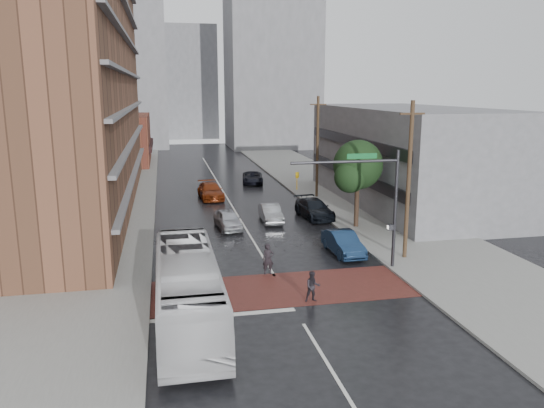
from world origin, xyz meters
TOP-DOWN VIEW (x-y plane):
  - ground at (0.00, 0.00)m, footprint 160.00×160.00m
  - crosswalk at (0.00, 0.50)m, footprint 14.00×5.00m
  - sidewalk_west at (-11.50, 25.00)m, footprint 9.00×90.00m
  - sidewalk_east at (11.50, 25.00)m, footprint 9.00×90.00m
  - apartment_block at (-14.00, 24.00)m, footprint 10.00×44.00m
  - storefront_west at (-12.00, 54.00)m, footprint 8.00×16.00m
  - building_east at (16.50, 20.00)m, footprint 11.00×26.00m
  - distant_tower_west at (-14.00, 78.00)m, footprint 18.00×16.00m
  - distant_tower_east at (14.00, 72.00)m, footprint 16.00×14.00m
  - distant_tower_center at (0.00, 95.00)m, footprint 12.00×10.00m
  - street_tree at (8.52, 12.03)m, footprint 4.20×4.10m
  - signal_mast at (5.85, 2.50)m, footprint 6.50×0.30m
  - utility_pole_near at (8.80, 4.00)m, footprint 1.60×0.26m
  - utility_pole_far at (8.80, 24.00)m, footprint 1.60×0.26m
  - transit_bus at (-5.19, -2.74)m, footprint 2.81×11.84m
  - pedestrian_a at (-0.29, 3.00)m, footprint 0.69×0.46m
  - pedestrian_b at (1.14, -1.50)m, footprint 0.82×0.66m
  - car_travel_a at (-1.34, 13.84)m, footprint 2.17×4.41m
  - car_travel_b at (2.35, 15.28)m, footprint 1.64×4.34m
  - car_travel_c at (-1.63, 25.72)m, footprint 2.51×5.46m
  - suv_travel at (3.89, 33.43)m, footprint 2.93×5.19m
  - car_parked_near at (5.30, 5.82)m, footprint 1.75×4.64m
  - car_parked_mid at (6.24, 16.00)m, footprint 2.65×5.50m
  - car_parked_far at (6.30, 16.23)m, footprint 1.80×4.39m

SIDE VIEW (x-z plane):
  - ground at x=0.00m, z-range 0.00..0.00m
  - crosswalk at x=0.00m, z-range 0.00..0.02m
  - sidewalk_west at x=-11.50m, z-range 0.00..0.15m
  - sidewalk_east at x=11.50m, z-range 0.00..0.15m
  - suv_travel at x=3.89m, z-range 0.00..1.37m
  - car_travel_b at x=2.35m, z-range 0.00..1.42m
  - car_travel_a at x=-1.34m, z-range 0.00..1.45m
  - car_parked_far at x=6.30m, z-range 0.00..1.49m
  - car_parked_near at x=5.30m, z-range 0.00..1.51m
  - car_parked_mid at x=6.24m, z-range 0.00..1.55m
  - car_travel_c at x=-1.63m, z-range 0.00..1.55m
  - pedestrian_b at x=1.14m, z-range 0.00..1.62m
  - pedestrian_a at x=-0.29m, z-range 0.00..1.85m
  - transit_bus at x=-5.19m, z-range 0.00..3.30m
  - storefront_west at x=-12.00m, z-range 0.00..7.00m
  - building_east at x=16.50m, z-range 0.00..9.00m
  - signal_mast at x=5.85m, z-range 1.13..8.33m
  - street_tree at x=8.52m, z-range 1.28..8.18m
  - utility_pole_near at x=8.80m, z-range 0.14..10.14m
  - utility_pole_far at x=8.80m, z-range 0.14..10.14m
  - distant_tower_center at x=0.00m, z-range 0.00..24.00m
  - apartment_block at x=-14.00m, z-range 0.00..28.00m
  - distant_tower_west at x=-14.00m, z-range 0.00..32.00m
  - distant_tower_east at x=14.00m, z-range 0.00..36.00m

